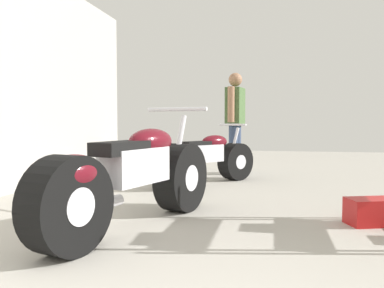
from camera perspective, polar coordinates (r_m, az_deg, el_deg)
ground_plane at (r=4.48m, az=2.39°, el=-8.71°), size 16.95×16.95×0.00m
motorcycle_maroon_cruiser at (r=3.51m, az=-8.37°, el=-4.80°), size 0.98×2.25×1.06m
motorcycle_black_naked at (r=5.97m, az=1.52°, el=-2.21°), size 1.35×1.63×0.89m
mechanic_in_blue at (r=7.17m, az=6.04°, el=3.77°), size 0.32×0.71×1.76m
red_toolbox at (r=4.03m, az=23.88°, el=-8.62°), size 0.50×0.39×0.24m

